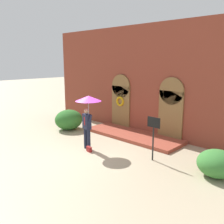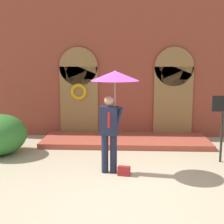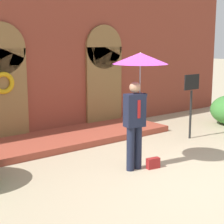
% 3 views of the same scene
% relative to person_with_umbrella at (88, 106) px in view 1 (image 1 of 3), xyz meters
% --- Properties ---
extents(ground_plane, '(80.00, 80.00, 0.00)m').
position_rel_person_with_umbrella_xyz_m(ground_plane, '(0.26, -0.33, -1.91)').
color(ground_plane, tan).
extents(building_facade, '(14.00, 2.30, 5.60)m').
position_rel_person_with_umbrella_xyz_m(building_facade, '(0.26, 3.82, 0.77)').
color(building_facade, brown).
rests_on(building_facade, ground).
extents(person_with_umbrella, '(1.10, 1.10, 2.36)m').
position_rel_person_with_umbrella_xyz_m(person_with_umbrella, '(0.00, 0.00, 0.00)').
color(person_with_umbrella, '#191E33').
rests_on(person_with_umbrella, ground).
extents(handbag, '(0.30, 0.17, 0.22)m').
position_rel_person_with_umbrella_xyz_m(handbag, '(0.25, -0.20, -1.80)').
color(handbag, maroon).
rests_on(handbag, ground).
extents(sign_post, '(0.56, 0.06, 1.72)m').
position_rel_person_with_umbrella_xyz_m(sign_post, '(2.73, 0.92, -0.75)').
color(sign_post, black).
rests_on(sign_post, ground).
extents(shrub_left, '(1.44, 1.56, 1.12)m').
position_rel_person_with_umbrella_xyz_m(shrub_left, '(-3.21, 1.32, -1.35)').
color(shrub_left, '#2D6B28').
rests_on(shrub_left, ground).
extents(shrub_right, '(1.32, 1.28, 0.92)m').
position_rel_person_with_umbrella_xyz_m(shrub_right, '(5.08, 1.24, -1.45)').
color(shrub_right, '#387A33').
rests_on(shrub_right, ground).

